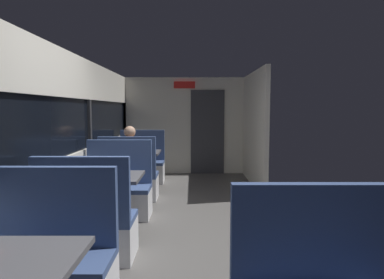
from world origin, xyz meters
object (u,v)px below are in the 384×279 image
at_px(bench_near_window_facing_entry, 51,271).
at_px(bench_far_window_facing_entry, 142,167).
at_px(bench_mid_window_facing_end, 88,228).
at_px(seated_passenger, 131,168).
at_px(bench_mid_window_facing_entry, 119,194).
at_px(bench_far_window_facing_end, 130,181).
at_px(dining_table_mid_window, 105,184).
at_px(coffee_cup_primary, 136,149).
at_px(dining_table_far_window, 137,157).

relative_size(bench_near_window_facing_entry, bench_far_window_facing_entry, 1.00).
bearing_deg(bench_far_window_facing_entry, bench_mid_window_facing_end, -90.00).
height_order(bench_near_window_facing_entry, seated_passenger, seated_passenger).
height_order(bench_mid_window_facing_entry, bench_far_window_facing_end, same).
bearing_deg(dining_table_mid_window, bench_far_window_facing_entry, 90.00).
relative_size(bench_mid_window_facing_entry, coffee_cup_primary, 12.22).
bearing_deg(bench_near_window_facing_entry, bench_far_window_facing_entry, 90.00).
bearing_deg(bench_mid_window_facing_entry, bench_far_window_facing_end, 90.00).
bearing_deg(bench_far_window_facing_end, bench_mid_window_facing_entry, -90.00).
xyz_separation_m(bench_near_window_facing_entry, dining_table_mid_window, (0.00, 1.60, 0.31)).
height_order(dining_table_far_window, coffee_cup_primary, coffee_cup_primary).
xyz_separation_m(bench_mid_window_facing_end, seated_passenger, (0.00, 2.37, 0.21)).
distance_m(bench_far_window_facing_entry, coffee_cup_primary, 0.83).
bearing_deg(bench_mid_window_facing_entry, bench_far_window_facing_entry, 90.00).
xyz_separation_m(bench_mid_window_facing_end, bench_far_window_facing_end, (0.00, 2.30, 0.00)).
height_order(bench_far_window_facing_end, bench_far_window_facing_entry, same).
distance_m(dining_table_mid_window, bench_far_window_facing_entry, 3.01).
height_order(bench_far_window_facing_end, seated_passenger, seated_passenger).
height_order(dining_table_far_window, bench_far_window_facing_end, bench_far_window_facing_end).
xyz_separation_m(dining_table_mid_window, seated_passenger, (0.00, 1.67, -0.10)).
relative_size(bench_near_window_facing_entry, bench_mid_window_facing_end, 1.00).
height_order(bench_far_window_facing_end, coffee_cup_primary, bench_far_window_facing_end).
xyz_separation_m(bench_mid_window_facing_entry, coffee_cup_primary, (-0.00, 1.60, 0.46)).
relative_size(bench_far_window_facing_end, bench_far_window_facing_entry, 1.00).
bearing_deg(bench_far_window_facing_entry, coffee_cup_primary, -90.28).
height_order(bench_mid_window_facing_end, bench_far_window_facing_entry, same).
distance_m(bench_mid_window_facing_end, seated_passenger, 2.38).
distance_m(dining_table_mid_window, dining_table_far_window, 2.30).
bearing_deg(bench_far_window_facing_end, dining_table_mid_window, -90.00).
relative_size(bench_mid_window_facing_end, bench_far_window_facing_end, 1.00).
xyz_separation_m(bench_mid_window_facing_end, dining_table_far_window, (0.00, 3.00, 0.31)).
height_order(bench_near_window_facing_entry, bench_mid_window_facing_end, same).
xyz_separation_m(bench_far_window_facing_end, seated_passenger, (0.00, 0.07, 0.21)).
xyz_separation_m(bench_mid_window_facing_entry, bench_far_window_facing_end, (0.00, 0.90, 0.00)).
bearing_deg(bench_far_window_facing_end, seated_passenger, 90.00).
bearing_deg(bench_mid_window_facing_end, bench_near_window_facing_entry, -90.00).
distance_m(bench_mid_window_facing_end, bench_mid_window_facing_entry, 1.40).
height_order(bench_near_window_facing_entry, bench_far_window_facing_entry, same).
distance_m(bench_near_window_facing_entry, dining_table_far_window, 3.91).
bearing_deg(bench_mid_window_facing_entry, coffee_cup_primary, 90.12).
xyz_separation_m(dining_table_far_window, seated_passenger, (0.00, -0.63, -0.10)).
xyz_separation_m(bench_near_window_facing_entry, bench_far_window_facing_end, (0.00, 3.20, 0.00)).
height_order(bench_mid_window_facing_end, dining_table_far_window, bench_mid_window_facing_end).
distance_m(bench_far_window_facing_end, bench_far_window_facing_entry, 1.40).
xyz_separation_m(bench_near_window_facing_entry, coffee_cup_primary, (-0.00, 3.90, 0.46)).
distance_m(dining_table_mid_window, bench_mid_window_facing_end, 0.77).
bearing_deg(dining_table_mid_window, bench_mid_window_facing_entry, 90.00).
xyz_separation_m(bench_near_window_facing_entry, bench_mid_window_facing_entry, (0.00, 2.30, 0.00)).
height_order(dining_table_mid_window, coffee_cup_primary, coffee_cup_primary).
distance_m(bench_mid_window_facing_end, dining_table_far_window, 3.01).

